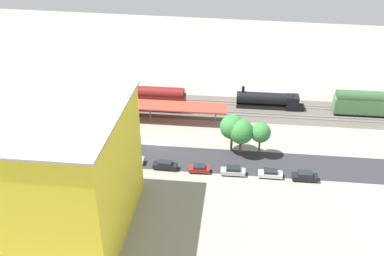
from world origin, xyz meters
name	(u,v)px	position (x,y,z in m)	size (l,w,h in m)	color
ground_plane	(158,145)	(0.00, 0.00, 0.00)	(202.20, 202.20, 0.00)	gray
rail_bed	(176,106)	(0.00, -19.20, 0.00)	(126.37, 13.69, 0.01)	#5B544C
street_asphalt	(153,157)	(0.00, 4.64, 0.00)	(126.37, 9.00, 0.01)	#2D2D33
track_rails	(176,105)	(0.00, -19.20, 0.18)	(126.21, 13.88, 0.12)	#9E9EA8
platform_canopy_near	(117,104)	(12.08, -10.60, 3.81)	(51.46, 7.84, 4.01)	#C63D2D
locomotive	(270,101)	(-23.30, -22.05, 1.93)	(16.80, 3.86, 5.37)	black
passenger_coach	(371,103)	(-46.98, -22.05, 3.24)	(17.58, 4.04, 6.18)	black
freight_coach_far	(147,97)	(6.48, -16.35, 3.13)	(19.07, 4.18, 6.00)	black
parked_car_0	(305,177)	(-30.21, 7.72, 0.78)	(4.88, 2.15, 1.75)	black
parked_car_1	(270,174)	(-23.80, 7.81, 0.71)	(4.59, 1.99, 1.60)	black
parked_car_2	(233,171)	(-16.74, 8.16, 0.77)	(4.79, 2.12, 1.74)	black
parked_car_3	(199,169)	(-10.25, 8.37, 0.69)	(4.16, 2.14, 1.53)	black
parked_car_4	(165,166)	(-3.52, 8.45, 0.76)	(4.71, 1.85, 1.71)	black
parked_car_5	(133,160)	(3.18, 7.44, 0.77)	(4.24, 2.08, 1.73)	black
parked_car_6	(106,158)	(8.82, 7.64, 0.76)	(4.74, 2.08, 1.71)	black
parked_car_7	(71,155)	(16.11, 8.02, 0.78)	(4.35, 2.02, 1.76)	black
construction_building	(9,170)	(16.75, 27.21, 10.22)	(36.32, 23.83, 20.44)	yellow
box_truck_0	(9,148)	(29.15, 8.60, 1.58)	(9.62, 3.57, 3.17)	black
box_truck_1	(19,149)	(26.91, 8.67, 1.57)	(9.89, 2.50, 3.18)	black
street_tree_0	(241,132)	(-17.52, 0.61, 5.29)	(5.03, 5.03, 7.83)	brown
street_tree_1	(107,125)	(10.90, 0.23, 4.17)	(4.51, 4.51, 6.45)	brown
street_tree_2	(232,127)	(-15.64, -0.37, 5.67)	(5.05, 5.05, 8.22)	brown
street_tree_3	(261,133)	(-21.38, 0.24, 5.27)	(4.12, 4.12, 7.36)	brown
traffic_light	(37,141)	(22.11, 9.44, 4.41)	(0.50, 0.36, 6.65)	#333333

